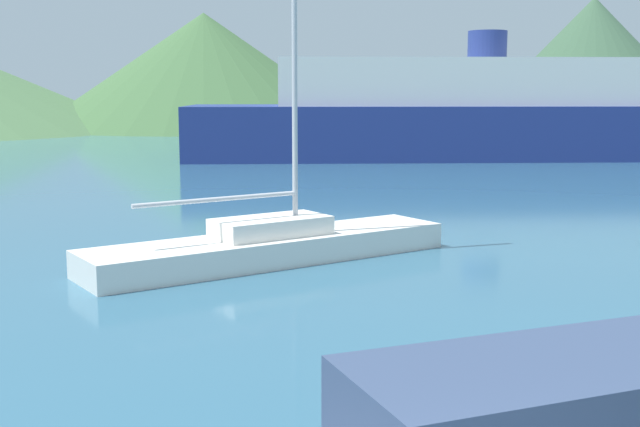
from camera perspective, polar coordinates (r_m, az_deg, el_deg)
sailboat_inner at (r=17.58m, az=-3.48°, el=-2.01°), size 8.30×5.39×11.45m
ferry_distant at (r=47.31m, az=11.66°, el=6.94°), size 34.50×11.52×7.11m
hill_central at (r=85.22m, az=-8.21°, el=10.02°), size 34.52×34.52×11.76m
hill_east at (r=91.69m, az=18.76°, el=10.13°), size 25.90×25.90×13.63m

